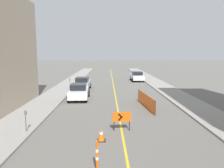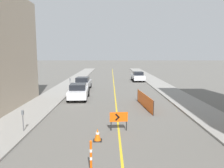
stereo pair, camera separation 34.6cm
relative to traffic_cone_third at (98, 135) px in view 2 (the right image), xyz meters
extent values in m
cube|color=gold|center=(1.18, 19.32, -0.32)|extent=(0.12, 70.07, 0.01)
cube|color=gray|center=(-5.48, 19.32, -0.26)|extent=(2.97, 70.07, 0.13)
cube|color=gray|center=(7.84, 19.32, -0.26)|extent=(2.97, 70.07, 0.13)
cube|color=black|center=(0.00, 0.00, -0.31)|extent=(0.46, 0.46, 0.03)
cone|color=orange|center=(0.00, 0.00, 0.02)|extent=(0.36, 0.36, 0.62)
cylinder|color=white|center=(0.00, 0.00, 0.09)|extent=(0.19, 0.19, 0.10)
cylinder|color=#EF560C|center=(-0.07, -3.08, 0.30)|extent=(0.09, 0.09, 1.17)
cylinder|color=white|center=(-0.07, -3.08, 0.24)|extent=(0.10, 0.10, 0.12)
cylinder|color=white|center=(-0.07, -3.08, 0.56)|extent=(0.10, 0.10, 0.12)
sphere|color=#EF560C|center=(-0.07, -3.08, 0.92)|extent=(0.10, 0.10, 0.10)
cube|color=#EF560C|center=(1.18, 1.53, 0.52)|extent=(1.08, 0.15, 0.57)
cube|color=black|center=(1.10, 1.48, 0.60)|extent=(0.29, 0.04, 0.29)
cube|color=black|center=(1.10, 1.48, 0.44)|extent=(0.29, 0.04, 0.29)
cylinder|color=black|center=(0.72, 1.53, -0.05)|extent=(0.06, 0.06, 0.55)
cylinder|color=black|center=(1.64, 1.53, -0.05)|extent=(0.06, 0.06, 0.55)
cube|color=#EF560C|center=(3.60, 7.23, 0.25)|extent=(0.56, 5.24, 1.14)
cylinder|color=#262626|center=(3.86, 4.61, 0.25)|extent=(0.05, 0.05, 1.14)
cylinder|color=#262626|center=(3.34, 9.85, 0.25)|extent=(0.05, 0.05, 1.14)
cube|color=silver|center=(-2.55, 10.64, 0.36)|extent=(2.03, 4.39, 0.72)
cube|color=black|center=(-2.55, 10.42, 0.99)|extent=(1.63, 2.01, 0.55)
cylinder|color=black|center=(-3.40, 11.97, 0.00)|extent=(0.25, 0.65, 0.64)
cylinder|color=black|center=(-1.69, 11.97, 0.00)|extent=(0.25, 0.65, 0.64)
cylinder|color=black|center=(-3.40, 9.31, 0.00)|extent=(0.25, 0.65, 0.64)
cylinder|color=black|center=(-1.69, 9.31, 0.00)|extent=(0.25, 0.65, 0.64)
cube|color=#B7B7BC|center=(-2.87, 16.70, 0.36)|extent=(1.89, 4.34, 0.72)
cube|color=black|center=(-2.87, 16.49, 0.99)|extent=(1.57, 1.97, 0.55)
cylinder|color=black|center=(-3.73, 18.03, 0.00)|extent=(0.23, 0.64, 0.64)
cylinder|color=black|center=(-2.02, 18.03, 0.00)|extent=(0.23, 0.64, 0.64)
cylinder|color=black|center=(-3.73, 15.37, 0.00)|extent=(0.23, 0.64, 0.64)
cylinder|color=black|center=(-2.02, 15.37, 0.00)|extent=(0.23, 0.64, 0.64)
cube|color=silver|center=(5.24, 25.17, 0.36)|extent=(1.92, 4.35, 0.72)
cube|color=black|center=(5.24, 24.96, 0.99)|extent=(1.58, 1.98, 0.55)
cylinder|color=black|center=(4.38, 26.51, 0.00)|extent=(0.24, 0.65, 0.64)
cylinder|color=black|center=(6.09, 26.51, 0.00)|extent=(0.24, 0.65, 0.64)
cylinder|color=black|center=(4.38, 23.84, 0.00)|extent=(0.24, 0.65, 0.64)
cylinder|color=black|center=(6.09, 23.84, 0.00)|extent=(0.24, 0.65, 0.64)
cylinder|color=#4C4C51|center=(-4.35, 1.12, 0.30)|extent=(0.05, 0.05, 0.99)
cube|color=#565B60|center=(-4.35, 1.12, 0.90)|extent=(0.12, 0.10, 0.22)
sphere|color=#565B60|center=(-4.35, 1.12, 1.01)|extent=(0.11, 0.11, 0.11)
cylinder|color=#4C4C51|center=(-4.35, 15.81, 0.39)|extent=(0.05, 0.05, 1.16)
cube|color=#565B60|center=(-4.35, 15.81, 1.07)|extent=(0.12, 0.10, 0.22)
sphere|color=#565B60|center=(-4.35, 15.81, 1.18)|extent=(0.11, 0.11, 0.11)
camera|label=1|loc=(0.35, -11.02, 4.26)|focal=35.00mm
camera|label=2|loc=(0.70, -11.03, 4.26)|focal=35.00mm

